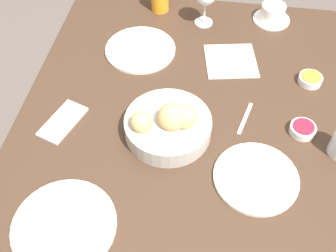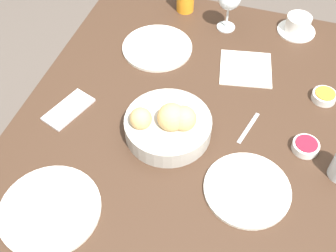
{
  "view_description": "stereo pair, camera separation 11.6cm",
  "coord_description": "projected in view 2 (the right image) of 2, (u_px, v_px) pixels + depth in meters",
  "views": [
    {
      "loc": [
        0.76,
        0.07,
        1.69
      ],
      "look_at": [
        0.04,
        -0.04,
        0.79
      ],
      "focal_mm": 45.0,
      "sensor_mm": 36.0,
      "label": 1
    },
    {
      "loc": [
        0.73,
        0.18,
        1.69
      ],
      "look_at": [
        0.04,
        -0.04,
        0.79
      ],
      "focal_mm": 45.0,
      "sensor_mm": 36.0,
      "label": 2
    }
  ],
  "objects": [
    {
      "name": "ground_plane",
      "position": [
        180.0,
        240.0,
        1.78
      ],
      "size": [
        10.0,
        10.0,
        0.0
      ],
      "primitive_type": "plane",
      "color": "#564C44"
    },
    {
      "name": "dining_table",
      "position": [
        185.0,
        148.0,
        1.27
      ],
      "size": [
        1.24,
        0.97,
        0.76
      ],
      "color": "#3D281C",
      "rests_on": "ground_plane"
    },
    {
      "name": "bread_basket",
      "position": [
        168.0,
        124.0,
        1.15
      ],
      "size": [
        0.24,
        0.24,
        0.12
      ],
      "color": "#B2ADA3",
      "rests_on": "dining_table"
    },
    {
      "name": "plate_near_left",
      "position": [
        157.0,
        48.0,
        1.4
      ],
      "size": [
        0.23,
        0.23,
        0.01
      ],
      "color": "silver",
      "rests_on": "dining_table"
    },
    {
      "name": "plate_near_right",
      "position": [
        50.0,
        210.0,
        1.02
      ],
      "size": [
        0.25,
        0.25,
        0.01
      ],
      "color": "silver",
      "rests_on": "dining_table"
    },
    {
      "name": "plate_far_center",
      "position": [
        247.0,
        189.0,
        1.06
      ],
      "size": [
        0.22,
        0.22,
        0.01
      ],
      "color": "silver",
      "rests_on": "dining_table"
    },
    {
      "name": "wine_glass",
      "position": [
        229.0,
        0.0,
        1.39
      ],
      "size": [
        0.08,
        0.08,
        0.16
      ],
      "color": "silver",
      "rests_on": "dining_table"
    },
    {
      "name": "coffee_cup",
      "position": [
        298.0,
        25.0,
        1.45
      ],
      "size": [
        0.13,
        0.13,
        0.06
      ],
      "color": "white",
      "rests_on": "dining_table"
    },
    {
      "name": "jam_bowl_berry",
      "position": [
        306.0,
        146.0,
        1.14
      ],
      "size": [
        0.07,
        0.07,
        0.03
      ],
      "color": "white",
      "rests_on": "dining_table"
    },
    {
      "name": "jam_bowl_honey",
      "position": [
        324.0,
        96.0,
        1.25
      ],
      "size": [
        0.07,
        0.07,
        0.03
      ],
      "color": "white",
      "rests_on": "dining_table"
    },
    {
      "name": "spoon_coffee",
      "position": [
        248.0,
        128.0,
        1.19
      ],
      "size": [
        0.13,
        0.04,
        0.0
      ],
      "color": "#B7B7BC",
      "rests_on": "dining_table"
    },
    {
      "name": "napkin",
      "position": [
        246.0,
        69.0,
        1.34
      ],
      "size": [
        0.19,
        0.19,
        0.0
      ],
      "color": "silver",
      "rests_on": "dining_table"
    },
    {
      "name": "cell_phone",
      "position": [
        69.0,
        109.0,
        1.23
      ],
      "size": [
        0.17,
        0.12,
        0.01
      ],
      "color": "silver",
      "rests_on": "dining_table"
    }
  ]
}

